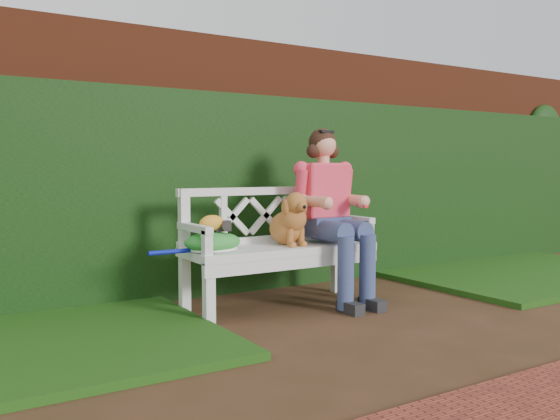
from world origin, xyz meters
TOP-DOWN VIEW (x-y plane):
  - ground at (0.00, 0.00)m, footprint 60.00×60.00m
  - brick_wall at (0.00, 1.90)m, footprint 10.00×0.30m
  - ivy_hedge at (0.00, 1.68)m, footprint 10.00×0.18m
  - grass_right at (2.40, 0.90)m, footprint 2.60×2.00m
  - garden_bench at (-0.37, 0.97)m, footprint 1.59×0.63m
  - seated_woman at (0.06, 0.95)m, footprint 0.82×0.92m
  - dog at (-0.32, 0.94)m, footprint 0.38×0.44m
  - tennis_racket at (-0.98, 0.95)m, footprint 0.73×0.39m
  - green_bag at (-0.96, 0.93)m, footprint 0.49×0.44m
  - camera_item at (-0.89, 0.93)m, footprint 0.12×0.09m
  - baseball_glove at (-0.96, 0.94)m, footprint 0.21×0.17m

SIDE VIEW (x-z plane):
  - ground at x=0.00m, z-range 0.00..0.00m
  - grass_right at x=2.40m, z-range 0.00..0.05m
  - garden_bench at x=-0.37m, z-range 0.00..0.48m
  - tennis_racket at x=-0.98m, z-range 0.48..0.51m
  - green_bag at x=-0.96m, z-range 0.48..0.62m
  - camera_item at x=-0.89m, z-range 0.62..0.70m
  - seated_woman at x=0.06m, z-range 0.00..1.36m
  - baseball_glove at x=-0.96m, z-range 0.62..0.74m
  - dog at x=-0.32m, z-range 0.48..0.89m
  - ivy_hedge at x=0.00m, z-range 0.00..1.70m
  - brick_wall at x=0.00m, z-range 0.00..2.20m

